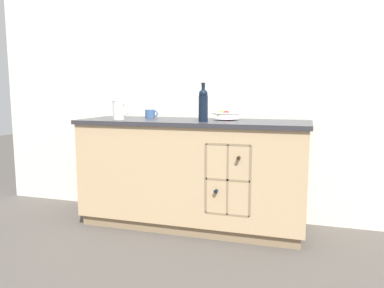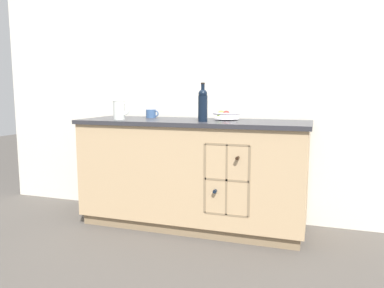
{
  "view_description": "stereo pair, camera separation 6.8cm",
  "coord_description": "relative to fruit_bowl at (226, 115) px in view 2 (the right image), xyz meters",
  "views": [
    {
      "loc": [
        0.94,
        -3.04,
        1.17
      ],
      "look_at": [
        0.0,
        0.0,
        0.73
      ],
      "focal_mm": 35.0,
      "sensor_mm": 36.0,
      "label": 1
    },
    {
      "loc": [
        1.0,
        -3.02,
        1.17
      ],
      "look_at": [
        0.0,
        0.0,
        0.73
      ],
      "focal_mm": 35.0,
      "sensor_mm": 36.0,
      "label": 2
    }
  ],
  "objects": [
    {
      "name": "back_wall",
      "position": [
        -0.27,
        0.24,
        0.3
      ],
      "size": [
        4.4,
        0.06,
        2.55
      ],
      "primitive_type": "cube",
      "color": "silver",
      "rests_on": "ground_plane"
    },
    {
      "name": "ceramic_mug",
      "position": [
        -0.73,
        0.06,
        -0.0
      ],
      "size": [
        0.12,
        0.09,
        0.08
      ],
      "color": "#385684",
      "rests_on": "kitchen_island"
    },
    {
      "name": "white_pitcher",
      "position": [
        -0.9,
        -0.24,
        0.05
      ],
      "size": [
        0.16,
        0.11,
        0.17
      ],
      "color": "silver",
      "rests_on": "kitchen_island"
    },
    {
      "name": "ground_plane",
      "position": [
        -0.27,
        -0.12,
        -0.97
      ],
      "size": [
        14.0,
        14.0,
        0.0
      ],
      "primitive_type": "plane",
      "color": "#4C4742"
    },
    {
      "name": "fruit_bowl",
      "position": [
        0.0,
        0.0,
        0.0
      ],
      "size": [
        0.24,
        0.24,
        0.08
      ],
      "color": "silver",
      "rests_on": "kitchen_island"
    },
    {
      "name": "standing_wine_bottle",
      "position": [
        -0.13,
        -0.25,
        0.1
      ],
      "size": [
        0.08,
        0.08,
        0.31
      ],
      "color": "black",
      "rests_on": "kitchen_island"
    },
    {
      "name": "kitchen_island",
      "position": [
        -0.26,
        -0.12,
        -0.5
      ],
      "size": [
        1.96,
        0.65,
        0.93
      ],
      "color": "#8B7354",
      "rests_on": "ground_plane"
    }
  ]
}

